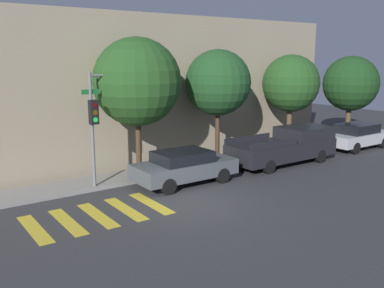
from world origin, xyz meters
name	(u,v)px	position (x,y,z in m)	size (l,w,h in m)	color
ground_plane	(188,204)	(0.00, 0.00, 0.00)	(60.00, 60.00, 0.00)	#333335
sidewalk	(133,176)	(0.00, 4.09, 0.07)	(26.00, 1.79, 0.14)	gray
building_row	(91,89)	(0.00, 8.39, 3.50)	(26.00, 6.00, 6.99)	gray
crosswalk	(98,215)	(-3.02, 0.80, 0.00)	(4.45, 2.60, 0.00)	gold
traffic_light_pole	(104,108)	(-1.51, 3.37, 3.18)	(2.47, 0.56, 4.53)	slate
sedan_near_corner	(184,166)	(1.28, 2.10, 0.73)	(4.20, 1.86, 1.36)	#4C5156
pickup_truck	(287,146)	(7.26, 2.10, 0.86)	(5.64, 2.04, 1.68)	black
sedan_middle	(358,136)	(13.01, 2.10, 0.74)	(4.24, 1.76, 1.41)	#B7BABF
tree_near_corner	(137,82)	(0.21, 3.93, 4.05)	(3.63, 3.63, 5.87)	#42301E
tree_midblock	(218,83)	(4.44, 3.93, 3.88)	(3.07, 3.07, 5.42)	#42301E
tree_far_end	(291,84)	(9.40, 3.93, 3.66)	(3.04, 3.04, 5.20)	brown
tree_behind_truck	(351,84)	(14.67, 3.93, 3.48)	(3.30, 3.30, 5.14)	brown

